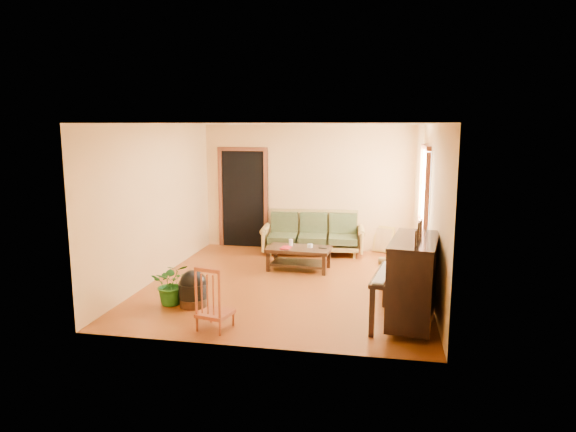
% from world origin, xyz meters
% --- Properties ---
extents(floor, '(5.00, 5.00, 0.00)m').
position_xyz_m(floor, '(0.00, 0.00, 0.00)').
color(floor, '#662C0D').
rests_on(floor, ground).
extents(doorway, '(1.08, 0.16, 2.05)m').
position_xyz_m(doorway, '(-1.45, 2.48, 1.02)').
color(doorway, black).
rests_on(doorway, floor).
extents(window, '(0.12, 1.36, 1.46)m').
position_xyz_m(window, '(2.21, 1.30, 1.50)').
color(window, white).
rests_on(window, right_wall).
extents(sofa, '(2.08, 1.01, 0.86)m').
position_xyz_m(sofa, '(0.12, 2.07, 0.43)').
color(sofa, olive).
rests_on(sofa, floor).
extents(coffee_table, '(1.17, 0.68, 0.41)m').
position_xyz_m(coffee_table, '(0.03, 0.86, 0.21)').
color(coffee_table, black).
rests_on(coffee_table, floor).
extents(armchair, '(0.87, 0.90, 0.78)m').
position_xyz_m(armchair, '(1.82, 0.33, 0.39)').
color(armchair, olive).
rests_on(armchair, floor).
extents(piano, '(0.94, 1.40, 1.15)m').
position_xyz_m(piano, '(1.91, -1.44, 0.58)').
color(piano, black).
rests_on(piano, floor).
extents(footstool, '(0.44, 0.44, 0.40)m').
position_xyz_m(footstool, '(-1.15, -1.30, 0.20)').
color(footstool, black).
rests_on(footstool, floor).
extents(red_chair, '(0.48, 0.50, 0.84)m').
position_xyz_m(red_chair, '(-0.56, -2.04, 0.42)').
color(red_chair, maroon).
rests_on(red_chair, floor).
extents(leaning_frame, '(0.43, 0.27, 0.58)m').
position_xyz_m(leaning_frame, '(1.53, 2.42, 0.29)').
color(leaning_frame, gold).
rests_on(leaning_frame, floor).
extents(ceramic_crock, '(0.26, 0.26, 0.25)m').
position_xyz_m(ceramic_crock, '(1.78, 2.18, 0.13)').
color(ceramic_crock, '#3750A7').
rests_on(ceramic_crock, floor).
extents(potted_plant, '(0.70, 0.66, 0.62)m').
position_xyz_m(potted_plant, '(-1.48, -1.27, 0.31)').
color(potted_plant, '#1C5919').
rests_on(potted_plant, floor).
extents(book, '(0.19, 0.25, 0.02)m').
position_xyz_m(book, '(-0.27, 0.75, 0.42)').
color(book, maroon).
rests_on(book, coffee_table).
extents(candle, '(0.07, 0.07, 0.12)m').
position_xyz_m(candle, '(-0.13, 0.96, 0.47)').
color(candle, white).
rests_on(candle, coffee_table).
extents(glass_jar, '(0.10, 0.10, 0.07)m').
position_xyz_m(glass_jar, '(0.23, 0.90, 0.44)').
color(glass_jar, silver).
rests_on(glass_jar, coffee_table).
extents(remote, '(0.16, 0.08, 0.01)m').
position_xyz_m(remote, '(0.47, 0.86, 0.42)').
color(remote, black).
rests_on(remote, coffee_table).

